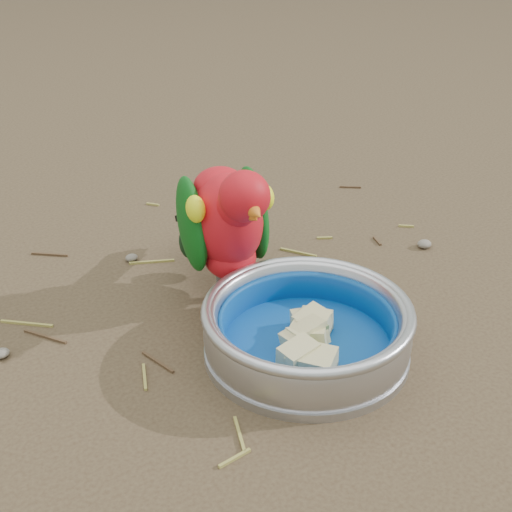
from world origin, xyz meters
TOP-DOWN VIEW (x-y plane):
  - ground at (0.00, 0.00)m, footprint 60.00×60.00m
  - food_bowl at (0.06, -0.06)m, footprint 0.22×0.22m
  - bowl_wall at (0.06, -0.06)m, footprint 0.22×0.22m
  - fruit_wedges at (0.06, -0.06)m, footprint 0.13×0.13m
  - lory_parrot at (0.05, 0.09)m, footprint 0.13×0.23m
  - ground_debris at (-0.05, 0.00)m, footprint 0.90×0.80m

SIDE VIEW (x-z plane):
  - ground at x=0.00m, z-range 0.00..0.00m
  - ground_debris at x=-0.05m, z-range 0.00..0.01m
  - food_bowl at x=0.06m, z-range 0.00..0.02m
  - fruit_wedges at x=0.06m, z-range 0.02..0.05m
  - bowl_wall at x=0.06m, z-range 0.02..0.06m
  - lory_parrot at x=0.05m, z-range 0.00..0.18m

